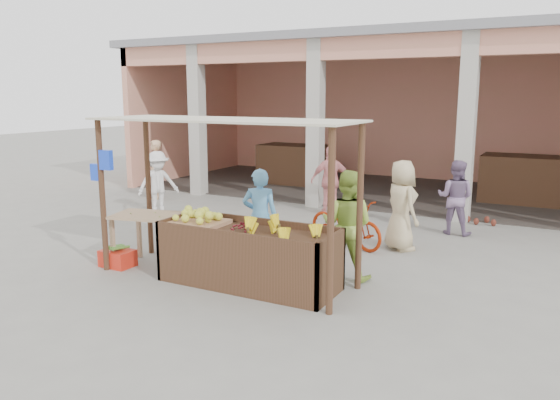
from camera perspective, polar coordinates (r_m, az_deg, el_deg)
The scene contains 20 objects.
ground at distance 8.31m, azimuth -6.25°, elevation -8.24°, with size 60.00×60.00×0.00m, color slate.
market_building at distance 16.01m, azimuth 12.17°, elevation 10.67°, with size 14.40×6.40×4.20m.
fruit_stall at distance 7.92m, azimuth -3.29°, elevation -6.10°, with size 2.60×0.95×0.80m, color #4F2F1F.
stall_awning at distance 7.94m, azimuth -6.39°, elevation 5.50°, with size 4.09×1.35×2.39m.
banana_heap at distance 7.51m, azimuth 0.12°, elevation -3.14°, with size 1.03×0.56×0.19m, color yellow, non-canonical shape.
melon_tray at distance 8.27m, azimuth -8.61°, elevation -1.91°, with size 0.80×0.70×0.21m.
berry_heap at distance 7.83m, azimuth -3.99°, elevation -2.74°, with size 0.45×0.37×0.14m, color maroon.
side_table at distance 8.92m, azimuth -13.62°, elevation -2.33°, with size 1.20×0.93×0.86m.
papaya_pile at distance 8.87m, azimuth -13.69°, elevation -0.80°, with size 0.72×0.41×0.21m, color #44882C, non-canonical shape.
red_crate at distance 9.20m, azimuth -16.60°, elevation -5.84°, with size 0.51×0.37×0.27m, color red.
plantain_bundle at distance 9.16m, azimuth -16.66°, elevation -4.81°, with size 0.38×0.27×0.08m, color #548E33, non-canonical shape.
produce_sacks at distance 12.35m, azimuth 20.33°, elevation -1.07°, with size 0.96×0.72×0.58m.
vendor_blue at distance 8.78m, azimuth -2.11°, elevation -1.43°, with size 0.63×0.46×1.68m, color #5DA7DE.
vendor_green at distance 8.16m, azimuth 7.01°, elevation -2.28°, with size 0.83×0.48×1.73m, color #98B742.
motorcycle at distance 9.97m, azimuth 6.88°, elevation -2.29°, with size 1.72×0.59×0.90m, color #992306.
shopper_a at distance 12.77m, azimuth -12.63°, elevation 2.00°, with size 1.01×0.51×1.57m, color silver.
shopper_b at distance 12.52m, azimuth 5.34°, elevation 2.28°, with size 0.98×0.52×1.68m, color pink.
shopper_c at distance 9.82m, azimuth 12.59°, elevation -0.06°, with size 0.86×0.56×1.77m, color tan.
shopper_e at distance 14.70m, azimuth -12.92°, elevation 3.23°, with size 0.60×0.46×1.61m, color tan.
shopper_f at distance 11.24m, azimuth 17.87°, elevation 0.62°, with size 0.78×0.45×1.61m, color slate.
Camera 1 is at (4.43, -6.48, 2.73)m, focal length 35.00 mm.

